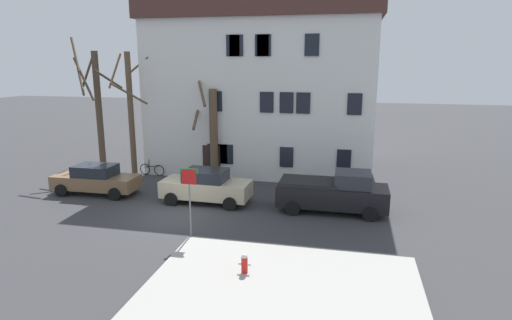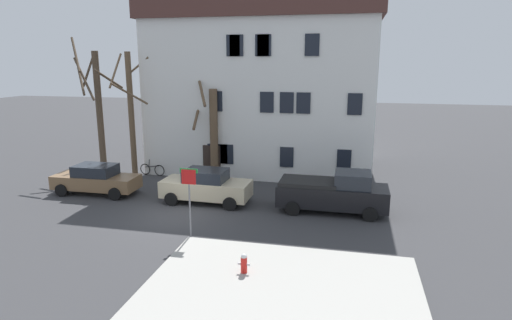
{
  "view_description": "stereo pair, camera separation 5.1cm",
  "coord_description": "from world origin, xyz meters",
  "px_view_note": "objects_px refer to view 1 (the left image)",
  "views": [
    {
      "loc": [
        7.81,
        -17.97,
        7.15
      ],
      "look_at": [
        3.3,
        2.37,
        2.33
      ],
      "focal_mm": 30.16,
      "sensor_mm": 36.0,
      "label": 1
    },
    {
      "loc": [
        7.86,
        -17.96,
        7.15
      ],
      "look_at": [
        3.3,
        2.37,
        2.33
      ],
      "focal_mm": 30.16,
      "sensor_mm": 36.0,
      "label": 2
    }
  ],
  "objects_px": {
    "street_sign_pole": "(189,190)",
    "tree_bare_mid": "(131,112)",
    "car_beige_sedan": "(206,186)",
    "pickup_truck_black": "(333,192)",
    "tree_bare_near": "(97,105)",
    "car_brown_sedan": "(96,179)",
    "building_main": "(265,79)",
    "tree_bare_far": "(212,128)",
    "bicycle_leaning": "(152,170)",
    "fire_hydrant": "(244,263)"
  },
  "relations": [
    {
      "from": "car_beige_sedan",
      "to": "pickup_truck_black",
      "type": "xyz_separation_m",
      "value": [
        6.44,
        0.01,
        0.1
      ]
    },
    {
      "from": "tree_bare_near",
      "to": "pickup_truck_black",
      "type": "distance_m",
      "value": 16.55
    },
    {
      "from": "tree_bare_mid",
      "to": "car_brown_sedan",
      "type": "bearing_deg",
      "value": -94.24
    },
    {
      "from": "building_main",
      "to": "tree_bare_near",
      "type": "bearing_deg",
      "value": -161.28
    },
    {
      "from": "building_main",
      "to": "bicycle_leaning",
      "type": "distance_m",
      "value": 9.49
    },
    {
      "from": "tree_bare_far",
      "to": "tree_bare_mid",
      "type": "bearing_deg",
      "value": -175.91
    },
    {
      "from": "tree_bare_far",
      "to": "bicycle_leaning",
      "type": "distance_m",
      "value": 5.04
    },
    {
      "from": "car_beige_sedan",
      "to": "bicycle_leaning",
      "type": "height_order",
      "value": "car_beige_sedan"
    },
    {
      "from": "bicycle_leaning",
      "to": "street_sign_pole",
      "type": "bearing_deg",
      "value": -55.85
    },
    {
      "from": "car_beige_sedan",
      "to": "pickup_truck_black",
      "type": "distance_m",
      "value": 6.44
    },
    {
      "from": "tree_bare_far",
      "to": "car_beige_sedan",
      "type": "height_order",
      "value": "tree_bare_far"
    },
    {
      "from": "tree_bare_mid",
      "to": "tree_bare_near",
      "type": "bearing_deg",
      "value": 160.93
    },
    {
      "from": "street_sign_pole",
      "to": "tree_bare_near",
      "type": "bearing_deg",
      "value": 136.5
    },
    {
      "from": "building_main",
      "to": "pickup_truck_black",
      "type": "height_order",
      "value": "building_main"
    },
    {
      "from": "tree_bare_far",
      "to": "car_brown_sedan",
      "type": "xyz_separation_m",
      "value": [
        -5.39,
        -4.13,
        -2.39
      ]
    },
    {
      "from": "building_main",
      "to": "fire_hydrant",
      "type": "height_order",
      "value": "building_main"
    },
    {
      "from": "street_sign_pole",
      "to": "tree_bare_mid",
      "type": "bearing_deg",
      "value": 129.79
    },
    {
      "from": "tree_bare_near",
      "to": "car_brown_sedan",
      "type": "relative_size",
      "value": 1.85
    },
    {
      "from": "tree_bare_far",
      "to": "pickup_truck_black",
      "type": "relative_size",
      "value": 1.41
    },
    {
      "from": "tree_bare_near",
      "to": "street_sign_pole",
      "type": "relative_size",
      "value": 2.92
    },
    {
      "from": "building_main",
      "to": "street_sign_pole",
      "type": "relative_size",
      "value": 4.95
    },
    {
      "from": "street_sign_pole",
      "to": "bicycle_leaning",
      "type": "relative_size",
      "value": 1.69
    },
    {
      "from": "tree_bare_mid",
      "to": "fire_hydrant",
      "type": "height_order",
      "value": "tree_bare_mid"
    },
    {
      "from": "street_sign_pole",
      "to": "pickup_truck_black",
      "type": "bearing_deg",
      "value": 39.12
    },
    {
      "from": "tree_bare_mid",
      "to": "car_brown_sedan",
      "type": "height_order",
      "value": "tree_bare_mid"
    },
    {
      "from": "tree_bare_near",
      "to": "tree_bare_mid",
      "type": "relative_size",
      "value": 1.12
    },
    {
      "from": "pickup_truck_black",
      "to": "car_beige_sedan",
      "type": "bearing_deg",
      "value": -179.88
    },
    {
      "from": "building_main",
      "to": "tree_bare_far",
      "type": "distance_m",
      "value": 5.52
    },
    {
      "from": "fire_hydrant",
      "to": "bicycle_leaning",
      "type": "relative_size",
      "value": 0.39
    },
    {
      "from": "fire_hydrant",
      "to": "building_main",
      "type": "bearing_deg",
      "value": 98.98
    },
    {
      "from": "car_brown_sedan",
      "to": "pickup_truck_black",
      "type": "relative_size",
      "value": 0.89
    },
    {
      "from": "tree_bare_far",
      "to": "bicycle_leaning",
      "type": "height_order",
      "value": "tree_bare_far"
    },
    {
      "from": "fire_hydrant",
      "to": "bicycle_leaning",
      "type": "xyz_separation_m",
      "value": [
        -8.97,
        11.52,
        -0.1
      ]
    },
    {
      "from": "tree_bare_mid",
      "to": "pickup_truck_black",
      "type": "height_order",
      "value": "tree_bare_mid"
    },
    {
      "from": "tree_bare_near",
      "to": "fire_hydrant",
      "type": "xyz_separation_m",
      "value": [
        12.83,
        -12.02,
        -3.86
      ]
    },
    {
      "from": "car_beige_sedan",
      "to": "street_sign_pole",
      "type": "xyz_separation_m",
      "value": [
        0.88,
        -4.51,
        1.19
      ]
    },
    {
      "from": "pickup_truck_black",
      "to": "street_sign_pole",
      "type": "bearing_deg",
      "value": -140.88
    },
    {
      "from": "car_brown_sedan",
      "to": "pickup_truck_black",
      "type": "height_order",
      "value": "pickup_truck_black"
    },
    {
      "from": "tree_bare_near",
      "to": "car_beige_sedan",
      "type": "distance_m",
      "value": 10.83
    },
    {
      "from": "tree_bare_mid",
      "to": "car_brown_sedan",
      "type": "xyz_separation_m",
      "value": [
        -0.28,
        -3.76,
        -3.26
      ]
    },
    {
      "from": "building_main",
      "to": "pickup_truck_black",
      "type": "xyz_separation_m",
      "value": [
        5.09,
        -8.39,
        -5.0
      ]
    },
    {
      "from": "car_beige_sedan",
      "to": "tree_bare_near",
      "type": "bearing_deg",
      "value": 151.58
    },
    {
      "from": "tree_bare_near",
      "to": "street_sign_pole",
      "type": "xyz_separation_m",
      "value": [
        9.9,
        -9.39,
        -2.27
      ]
    },
    {
      "from": "building_main",
      "to": "tree_bare_mid",
      "type": "xyz_separation_m",
      "value": [
        -7.46,
        -4.52,
        -1.9
      ]
    },
    {
      "from": "building_main",
      "to": "car_brown_sedan",
      "type": "bearing_deg",
      "value": -133.03
    },
    {
      "from": "tree_bare_near",
      "to": "street_sign_pole",
      "type": "bearing_deg",
      "value": -43.5
    },
    {
      "from": "tree_bare_far",
      "to": "car_brown_sedan",
      "type": "bearing_deg",
      "value": -142.53
    },
    {
      "from": "building_main",
      "to": "street_sign_pole",
      "type": "height_order",
      "value": "building_main"
    },
    {
      "from": "building_main",
      "to": "fire_hydrant",
      "type": "relative_size",
      "value": 21.45
    },
    {
      "from": "car_beige_sedan",
      "to": "pickup_truck_black",
      "type": "height_order",
      "value": "pickup_truck_black"
    }
  ]
}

